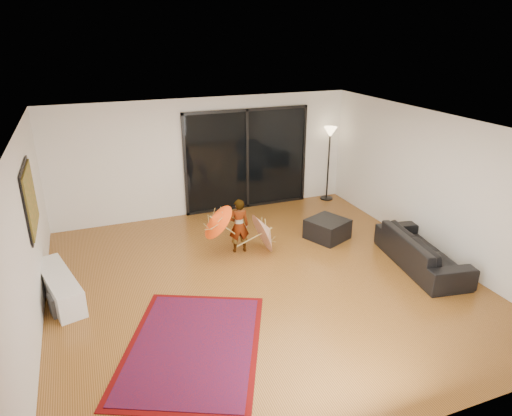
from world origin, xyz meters
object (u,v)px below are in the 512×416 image
media_console (59,286)px  sofa (422,250)px  child (239,226)px  ottoman (327,229)px

media_console → sofa: size_ratio=0.75×
sofa → child: child is taller
sofa → child: (-2.93, 1.77, 0.24)m
sofa → child: size_ratio=1.95×
media_console → ottoman: media_console is taller
media_console → ottoman: size_ratio=2.18×
sofa → ottoman: bearing=40.3°
ottoman → child: bearing=177.0°
media_console → ottoman: (5.18, 0.46, -0.01)m
ottoman → child: 1.95m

